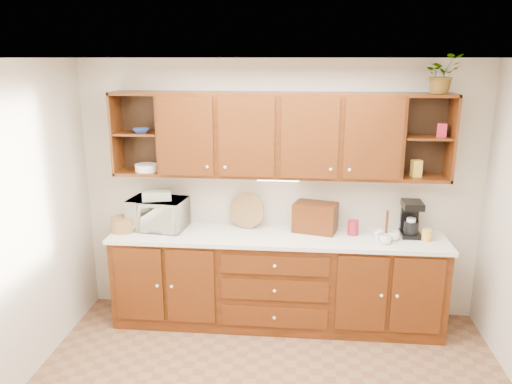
% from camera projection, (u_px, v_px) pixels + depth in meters
% --- Properties ---
extents(ceiling, '(4.00, 4.00, 0.00)m').
position_uv_depth(ceiling, '(267.00, 58.00, 3.02)').
color(ceiling, white).
rests_on(ceiling, back_wall).
extents(back_wall, '(4.00, 0.00, 4.00)m').
position_uv_depth(back_wall, '(279.00, 191.00, 5.04)').
color(back_wall, beige).
rests_on(back_wall, floor).
extents(base_cabinets, '(3.20, 0.60, 0.90)m').
position_uv_depth(base_cabinets, '(276.00, 281.00, 4.97)').
color(base_cabinets, '#311705').
rests_on(base_cabinets, floor).
extents(countertop, '(3.24, 0.64, 0.04)m').
position_uv_depth(countertop, '(277.00, 237.00, 4.84)').
color(countertop, silver).
rests_on(countertop, base_cabinets).
extents(upper_cabinets, '(3.20, 0.33, 0.80)m').
position_uv_depth(upper_cabinets, '(280.00, 135.00, 4.73)').
color(upper_cabinets, '#311705').
rests_on(upper_cabinets, back_wall).
extents(undercabinet_light, '(0.40, 0.05, 0.02)m').
position_uv_depth(undercabinet_light, '(278.00, 179.00, 4.79)').
color(undercabinet_light, white).
rests_on(undercabinet_light, upper_cabinets).
extents(wicker_basket, '(0.31, 0.31, 0.14)m').
position_uv_depth(wicker_basket, '(123.00, 224.00, 4.93)').
color(wicker_basket, olive).
rests_on(wicker_basket, countertop).
extents(microwave, '(0.60, 0.44, 0.31)m').
position_uv_depth(microwave, '(158.00, 214.00, 4.98)').
color(microwave, beige).
rests_on(microwave, countertop).
extents(towel_stack, '(0.32, 0.27, 0.08)m').
position_uv_depth(towel_stack, '(157.00, 195.00, 4.93)').
color(towel_stack, '#E7C86D').
rests_on(towel_stack, microwave).
extents(wine_bottle, '(0.08, 0.08, 0.29)m').
position_uv_depth(wine_bottle, '(172.00, 212.00, 5.06)').
color(wine_bottle, black).
rests_on(wine_bottle, countertop).
extents(woven_tray, '(0.37, 0.17, 0.36)m').
position_uv_depth(woven_tray, '(247.00, 226.00, 5.05)').
color(woven_tray, olive).
rests_on(woven_tray, countertop).
extents(bread_box, '(0.46, 0.36, 0.29)m').
position_uv_depth(bread_box, '(315.00, 217.00, 4.90)').
color(bread_box, '#311705').
rests_on(bread_box, countertop).
extents(mug_tree, '(0.28, 0.27, 0.30)m').
position_uv_depth(mug_tree, '(386.00, 236.00, 4.66)').
color(mug_tree, '#311705').
rests_on(mug_tree, countertop).
extents(canister_red, '(0.10, 0.10, 0.14)m').
position_uv_depth(canister_red, '(353.00, 228.00, 4.82)').
color(canister_red, '#A51728').
rests_on(canister_red, countertop).
extents(canister_white, '(0.11, 0.11, 0.19)m').
position_uv_depth(canister_white, '(411.00, 228.00, 4.75)').
color(canister_white, white).
rests_on(canister_white, countertop).
extents(canister_yellow, '(0.11, 0.11, 0.11)m').
position_uv_depth(canister_yellow, '(427.00, 235.00, 4.66)').
color(canister_yellow, gold).
rests_on(canister_yellow, countertop).
extents(coffee_maker, '(0.19, 0.24, 0.35)m').
position_uv_depth(coffee_maker, '(411.00, 219.00, 4.78)').
color(coffee_maker, black).
rests_on(coffee_maker, countertop).
extents(bowl_stack, '(0.20, 0.20, 0.04)m').
position_uv_depth(bowl_stack, '(141.00, 131.00, 4.80)').
color(bowl_stack, navy).
rests_on(bowl_stack, upper_cabinets).
extents(plate_stack, '(0.28, 0.28, 0.07)m').
position_uv_depth(plate_stack, '(146.00, 168.00, 4.90)').
color(plate_stack, white).
rests_on(plate_stack, upper_cabinets).
extents(pantry_box_yellow, '(0.10, 0.09, 0.16)m').
position_uv_depth(pantry_box_yellow, '(416.00, 168.00, 4.66)').
color(pantry_box_yellow, gold).
rests_on(pantry_box_yellow, upper_cabinets).
extents(pantry_box_red, '(0.10, 0.09, 0.13)m').
position_uv_depth(pantry_box_red, '(442.00, 130.00, 4.54)').
color(pantry_box_red, '#A51728').
rests_on(pantry_box_red, upper_cabinets).
extents(potted_plant, '(0.38, 0.35, 0.35)m').
position_uv_depth(potted_plant, '(442.00, 74.00, 4.39)').
color(potted_plant, '#999999').
rests_on(potted_plant, upper_cabinets).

